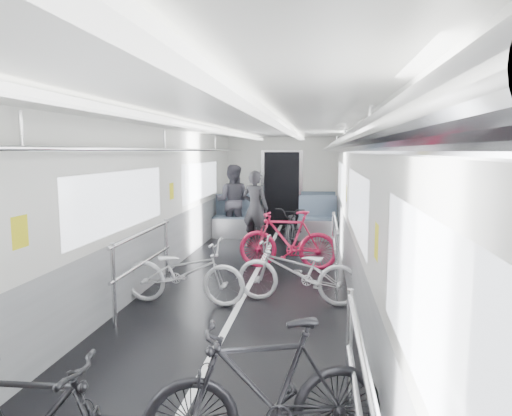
{
  "coord_description": "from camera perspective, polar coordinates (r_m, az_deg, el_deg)",
  "views": [
    {
      "loc": [
        1.04,
        -5.48,
        2.03
      ],
      "look_at": [
        0.0,
        1.91,
        1.1
      ],
      "focal_mm": 32.0,
      "sensor_mm": 36.0,
      "label": 1
    }
  ],
  "objects": [
    {
      "name": "person_seated",
      "position": [
        10.8,
        -2.95,
        0.89
      ],
      "size": [
        0.84,
        0.66,
        1.71
      ],
      "primitive_type": "imported",
      "rotation": [
        0.0,
        0.0,
        3.13
      ],
      "color": "#2E2C34",
      "rests_on": "floor"
    },
    {
      "name": "bike_left_far",
      "position": [
        6.19,
        -8.97,
        -7.88
      ],
      "size": [
        1.69,
        0.66,
        0.87
      ],
      "primitive_type": "imported",
      "rotation": [
        0.0,
        0.0,
        1.52
      ],
      "color": "silver",
      "rests_on": "floor"
    },
    {
      "name": "person_standing",
      "position": [
        9.79,
        -0.11,
        -0.01
      ],
      "size": [
        0.68,
        0.56,
        1.62
      ],
      "primitive_type": "imported",
      "rotation": [
        0.0,
        0.0,
        2.82
      ],
      "color": "black",
      "rests_on": "floor"
    },
    {
      "name": "bike_right_far",
      "position": [
        7.87,
        3.99,
        -4.01
      ],
      "size": [
        1.72,
        0.56,
        1.02
      ],
      "primitive_type": "imported",
      "rotation": [
        0.0,
        0.0,
        -1.62
      ],
      "color": "#BC173D",
      "rests_on": "floor"
    },
    {
      "name": "bike_aisle",
      "position": [
        9.67,
        4.5,
        -2.34
      ],
      "size": [
        0.63,
        1.7,
        0.88
      ],
      "primitive_type": "imported",
      "rotation": [
        0.0,
        0.0,
        -0.03
      ],
      "color": "black",
      "rests_on": "floor"
    },
    {
      "name": "car_shell",
      "position": [
        7.39,
        -0.14,
        0.12
      ],
      "size": [
        3.02,
        14.01,
        2.41
      ],
      "color": "black",
      "rests_on": "ground"
    },
    {
      "name": "bike_right_near",
      "position": [
        3.2,
        1.25,
        -21.9
      ],
      "size": [
        1.65,
        0.9,
        0.95
      ],
      "primitive_type": "imported",
      "rotation": [
        0.0,
        0.0,
        -1.27
      ],
      "color": "black",
      "rests_on": "floor"
    },
    {
      "name": "bike_right_mid",
      "position": [
        6.16,
        5.19,
        -7.9
      ],
      "size": [
        1.71,
        0.76,
        0.87
      ],
      "primitive_type": "imported",
      "rotation": [
        0.0,
        0.0,
        -1.68
      ],
      "color": "silver",
      "rests_on": "floor"
    }
  ]
}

